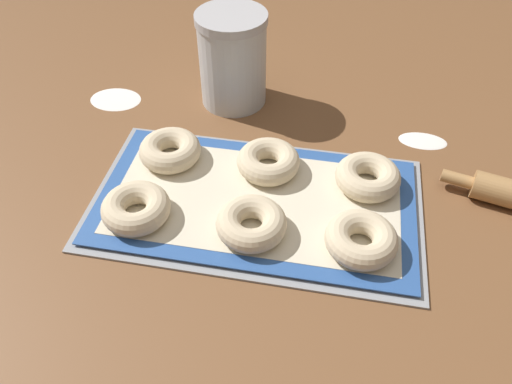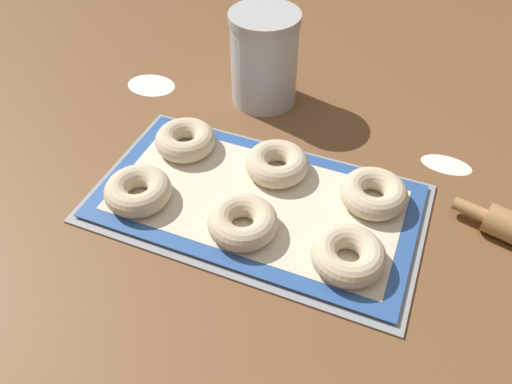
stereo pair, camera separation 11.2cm
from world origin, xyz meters
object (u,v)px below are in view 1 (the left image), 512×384
object	(u,v)px
bagel_back_center	(268,161)
bagel_back_left	(170,150)
bagel_front_left	(136,208)
bagel_back_right	(368,177)
bagel_front_right	(361,239)
baking_tray	(256,203)
bagel_front_center	(251,223)
flour_canister	(233,59)

from	to	relation	value
bagel_back_center	bagel_back_left	bearing A→B (deg)	-179.23
bagel_front_left	bagel_back_left	xyz separation A→B (m)	(0.01, 0.14, 0.00)
bagel_back_center	bagel_back_right	xyz separation A→B (m)	(0.17, -0.01, 0.00)
bagel_back_left	bagel_front_right	bearing A→B (deg)	-22.82
bagel_back_left	baking_tray	bearing A→B (deg)	-23.91
bagel_front_center	bagel_front_right	distance (m)	0.16
bagel_front_right	bagel_back_left	bearing A→B (deg)	157.18
bagel_back_left	bagel_back_right	distance (m)	0.34
bagel_front_left	bagel_front_center	xyz separation A→B (m)	(0.18, 0.00, 0.00)
bagel_front_left	bagel_front_right	xyz separation A→B (m)	(0.34, 0.00, 0.00)
bagel_front_left	flour_canister	size ratio (longest dim) A/B	0.59
flour_canister	bagel_front_center	bearing A→B (deg)	-73.53
baking_tray	bagel_front_left	distance (m)	0.19
flour_canister	bagel_front_right	bearing A→B (deg)	-52.80
bagel_front_right	bagel_front_left	bearing A→B (deg)	-179.85
baking_tray	bagel_front_left	xyz separation A→B (m)	(-0.18, -0.07, 0.03)
bagel_front_right	bagel_back_right	size ratio (longest dim) A/B	1.00
bagel_back_center	flour_canister	world-z (taller)	flour_canister
baking_tray	bagel_back_right	size ratio (longest dim) A/B	4.98
flour_canister	bagel_back_right	bearing A→B (deg)	-38.43
bagel_back_center	bagel_front_left	bearing A→B (deg)	-141.93
bagel_back_right	flour_canister	xyz separation A→B (m)	(-0.27, 0.22, 0.06)
bagel_front_right	bagel_back_right	xyz separation A→B (m)	(0.01, 0.13, 0.00)
bagel_front_left	bagel_front_right	world-z (taller)	same
bagel_front_center	bagel_back_right	bearing A→B (deg)	38.40
baking_tray	bagel_back_left	distance (m)	0.18
bagel_front_center	flour_canister	size ratio (longest dim) A/B	0.59
baking_tray	bagel_back_right	world-z (taller)	bagel_back_right
bagel_front_left	bagel_front_center	size ratio (longest dim) A/B	1.00
bagel_back_left	flour_canister	xyz separation A→B (m)	(0.07, 0.21, 0.06)
bagel_front_right	flour_canister	size ratio (longest dim) A/B	0.59
bagel_front_center	flour_canister	bearing A→B (deg)	106.47
bagel_back_center	bagel_back_right	size ratio (longest dim) A/B	1.00
bagel_front_center	bagel_back_left	xyz separation A→B (m)	(-0.17, 0.14, 0.00)
bagel_front_center	bagel_back_right	xyz separation A→B (m)	(0.17, 0.13, 0.00)
bagel_front_left	bagel_front_right	distance (m)	0.34
bagel_front_center	baking_tray	bearing A→B (deg)	94.48
bagel_front_right	bagel_back_center	distance (m)	0.21
bagel_back_center	bagel_back_right	world-z (taller)	same
bagel_front_left	bagel_back_right	xyz separation A→B (m)	(0.35, 0.14, 0.00)
bagel_front_right	flour_canister	world-z (taller)	flour_canister
bagel_front_right	bagel_back_left	xyz separation A→B (m)	(-0.33, 0.14, 0.00)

